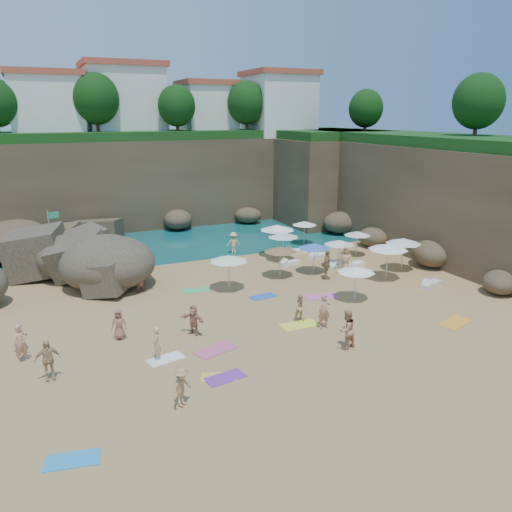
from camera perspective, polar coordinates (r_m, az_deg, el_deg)
name	(u,v)px	position (r m, az deg, el deg)	size (l,w,h in m)	color
ground	(245,309)	(27.65, -1.23, -6.03)	(120.00, 120.00, 0.00)	tan
seawater	(137,213)	(55.50, -13.50, 4.79)	(120.00, 120.00, 0.00)	#0C4751
cliff_back	(164,180)	(50.47, -10.43, 8.49)	(44.00, 8.00, 8.00)	brown
cliff_right	(420,194)	(43.35, 18.20, 6.76)	(8.00, 30.00, 8.00)	brown
cliff_corner	(322,178)	(51.67, 7.54, 8.78)	(10.00, 12.00, 8.00)	brown
rock_promontory	(26,258)	(40.95, -24.82, -0.18)	(12.00, 7.00, 2.00)	brown
clifftop_buildings	(168,104)	(51.08, -9.99, 16.75)	(28.48, 9.48, 7.00)	white
clifftop_trees	(207,103)	(45.59, -5.60, 17.05)	(35.60, 23.82, 4.40)	#11380F
rock_outcrop	(44,288)	(33.50, -23.03, -3.35)	(8.71, 6.53, 3.48)	#685F47
flag_pole	(52,231)	(37.45, -22.32, 2.67)	(0.75, 0.27, 3.93)	silver
parasol_0	(277,227)	(37.04, 2.44, 3.28)	(2.56, 2.56, 2.42)	silver
parasol_1	(304,223)	(40.87, 5.56, 3.75)	(2.02, 2.02, 1.91)	silver
parasol_2	(283,235)	(35.92, 3.13, 2.43)	(2.25, 2.25, 2.13)	silver
parasol_4	(339,242)	(34.84, 9.49, 1.54)	(2.08, 2.08, 1.96)	silver
parasol_5	(229,258)	(29.87, -3.16, -0.26)	(2.32, 2.32, 2.20)	silver
parasol_6	(280,249)	(32.29, 2.79, 0.77)	(2.18, 2.18, 2.06)	silver
parasol_7	(357,233)	(38.03, 11.50, 2.55)	(2.00, 2.00, 1.89)	silver
parasol_8	(388,247)	(32.83, 14.87, 1.03)	(2.53, 2.53, 2.39)	silver
parasol_9	(356,269)	(28.77, 11.38, -1.52)	(2.14, 2.14, 2.03)	silver
parasol_10	(314,246)	(33.37, 6.69, 1.16)	(2.17, 2.17, 2.05)	silver
parasol_11	(404,241)	(35.10, 16.51, 1.66)	(2.38, 2.38, 2.26)	silver
lounger_0	(290,263)	(35.53, 3.89, -0.80)	(1.56, 0.52, 0.24)	white
lounger_1	(295,251)	(38.39, 4.47, 0.52)	(1.96, 0.65, 0.30)	white
lounger_2	(336,265)	(35.30, 9.14, -1.01)	(2.07, 0.69, 0.32)	white
lounger_3	(318,256)	(37.46, 7.12, 0.02)	(1.68, 0.56, 0.26)	white
lounger_4	(351,265)	(35.44, 10.85, -1.04)	(2.02, 0.67, 0.31)	white
lounger_5	(431,284)	(32.88, 19.37, -3.08)	(1.71, 0.57, 0.27)	silver
towel_0	(72,460)	(17.66, -20.26, -21.01)	(1.65, 0.83, 0.03)	#268DCB
towel_1	(216,350)	(23.12, -4.63, -10.65)	(1.92, 0.96, 0.03)	#CE507F
towel_4	(219,377)	(20.98, -4.20, -13.61)	(1.48, 0.74, 0.03)	yellow
towel_5	(166,359)	(22.64, -10.26, -11.49)	(1.59, 0.80, 0.03)	white
towel_6	(225,378)	(20.91, -3.55, -13.70)	(1.64, 0.82, 0.03)	#752F9B
towel_8	(263,297)	(29.35, 0.82, -4.66)	(1.59, 0.79, 0.03)	blue
towel_9	(321,296)	(29.61, 7.44, -4.60)	(1.90, 0.95, 0.03)	#E458A6
towel_10	(455,322)	(27.82, 21.80, -7.05)	(1.95, 0.98, 0.03)	orange
towel_11	(196,290)	(30.61, -6.85, -3.89)	(1.67, 0.84, 0.03)	#37C36C
towel_12	(299,325)	(25.66, 4.97, -7.85)	(1.94, 0.97, 0.03)	#E5F741
person_stand_0	(21,343)	(23.95, -25.28, -9.00)	(0.63, 0.42, 1.74)	tan
person_stand_1	(347,329)	(23.23, 10.31, -8.25)	(0.90, 0.70, 1.86)	tan
person_stand_2	(233,243)	(38.15, -2.59, 1.51)	(1.07, 0.44, 1.66)	#F1BE88
person_stand_3	(327,265)	(32.46, 8.11, -1.00)	(1.13, 0.47, 1.93)	#9D7D4E
person_stand_4	(346,260)	(33.78, 10.25, -0.45)	(0.93, 0.51, 1.90)	tan
person_stand_5	(140,279)	(30.63, -13.10, -2.57)	(1.55, 0.44, 1.67)	tan
person_stand_6	(156,344)	(22.34, -11.31, -9.79)	(0.56, 0.37, 1.53)	#E0B37F
person_lie_0	(182,401)	(19.24, -8.42, -16.08)	(0.98, 1.51, 0.40)	tan
person_lie_1	(49,375)	(22.29, -22.53, -12.44)	(1.01, 1.72, 0.42)	tan
person_lie_2	(120,335)	(24.90, -15.30, -8.73)	(0.71, 1.45, 0.39)	#955C4A
person_lie_3	(194,330)	(24.71, -7.12, -8.44)	(1.35, 1.45, 0.39)	#B6745F
person_lie_4	(324,324)	(25.44, 7.75, -7.69)	(0.63, 1.74, 0.42)	tan
person_lie_5	(301,317)	(26.00, 5.12, -6.91)	(0.70, 1.44, 0.55)	tan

